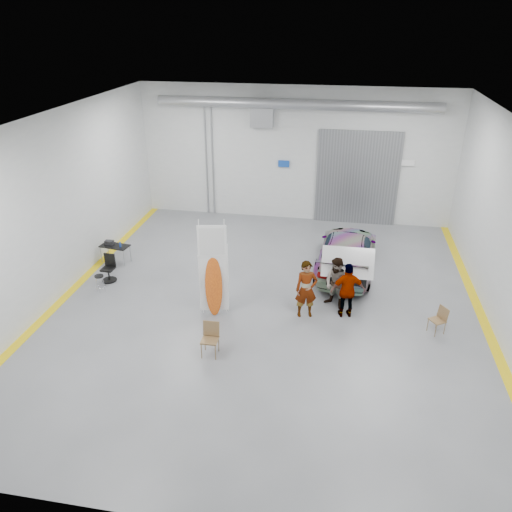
% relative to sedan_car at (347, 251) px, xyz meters
% --- Properties ---
extents(ground, '(16.00, 16.00, 0.00)m').
position_rel_sedan_car_xyz_m(ground, '(-2.51, -3.14, -0.73)').
color(ground, slate).
rests_on(ground, ground).
extents(room_shell, '(14.02, 16.18, 6.01)m').
position_rel_sedan_car_xyz_m(room_shell, '(-2.27, -0.92, 3.35)').
color(room_shell, silver).
rests_on(room_shell, ground).
extents(sedan_car, '(2.41, 5.14, 1.45)m').
position_rel_sedan_car_xyz_m(sedan_car, '(0.00, 0.00, 0.00)').
color(sedan_car, silver).
rests_on(sedan_car, ground).
extents(person_a, '(0.78, 0.61, 1.90)m').
position_rel_sedan_car_xyz_m(person_a, '(-1.22, -3.49, 0.23)').
color(person_a, '#966352').
rests_on(person_a, ground).
extents(person_b, '(1.07, 1.01, 1.75)m').
position_rel_sedan_car_xyz_m(person_b, '(-0.30, -2.80, 0.15)').
color(person_b, slate).
rests_on(person_b, ground).
extents(person_c, '(1.14, 0.66, 1.85)m').
position_rel_sedan_car_xyz_m(person_c, '(0.06, -3.29, 0.20)').
color(person_c, '#966032').
rests_on(person_c, ground).
extents(surfboard_display, '(0.91, 0.37, 3.24)m').
position_rel_sedan_car_xyz_m(surfboard_display, '(-4.14, -3.89, 0.59)').
color(surfboard_display, white).
rests_on(surfboard_display, ground).
extents(folding_chair_near, '(0.47, 0.49, 0.97)m').
position_rel_sedan_car_xyz_m(folding_chair_near, '(-3.68, -6.00, -0.42)').
color(folding_chair_near, brown).
rests_on(folding_chair_near, ground).
extents(folding_chair_far, '(0.54, 0.65, 0.85)m').
position_rel_sedan_car_xyz_m(folding_chair_far, '(2.74, -3.75, -0.46)').
color(folding_chair_far, brown).
rests_on(folding_chair_far, ground).
extents(shop_stool, '(0.32, 0.32, 0.63)m').
position_rel_sedan_car_xyz_m(shop_stool, '(-8.32, -3.22, -0.41)').
color(shop_stool, black).
rests_on(shop_stool, ground).
extents(work_table, '(1.17, 0.71, 0.90)m').
position_rel_sedan_car_xyz_m(work_table, '(-8.82, -0.95, -0.03)').
color(work_table, gray).
rests_on(work_table, ground).
extents(office_chair, '(0.52, 0.52, 0.98)m').
position_rel_sedan_car_xyz_m(office_chair, '(-8.37, -2.39, -0.30)').
color(office_chair, black).
rests_on(office_chair, ground).
extents(trunk_lid, '(1.69, 1.03, 0.04)m').
position_rel_sedan_car_xyz_m(trunk_lid, '(0.00, -2.25, 0.75)').
color(trunk_lid, silver).
rests_on(trunk_lid, sedan_car).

